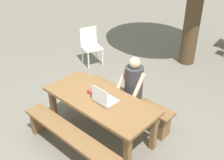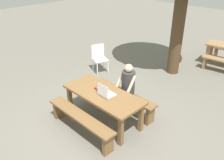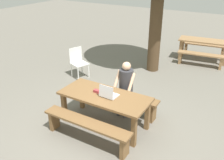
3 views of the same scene
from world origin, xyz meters
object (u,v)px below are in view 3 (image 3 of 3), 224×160
Objects in this scene: picnic_table_front at (105,99)px; plastic_chair at (78,62)px; small_pouch at (97,91)px; person_seated at (125,84)px; laptop at (108,94)px; picnic_table_mid at (204,44)px.

plastic_chair reaches higher than picnic_table_front.
picnic_table_front is 2.73m from plastic_chair.
small_pouch is at bearing 176.17° from picnic_table_front.
small_pouch is 0.71m from person_seated.
laptop is 0.66m from person_seated.
small_pouch reaches higher than picnic_table_mid.
plastic_chair is at bearing 136.89° from small_pouch.
plastic_chair is at bearing 153.04° from person_seated.
small_pouch is 0.10× the size of person_seated.
plastic_chair is at bearing 139.59° from picnic_table_front.
laptop is 0.19× the size of picnic_table_mid.
laptop is 2.84m from plastic_chair.
picnic_table_mid is at bearing -21.31° from plastic_chair.
plastic_chair is (-2.23, 1.13, -0.27)m from person_seated.
person_seated is (0.36, 0.62, -0.01)m from small_pouch.
small_pouch is at bearing -113.11° from plastic_chair.
laptop is 2.58× the size of small_pouch.
picnic_table_front is 5.61× the size of laptop.
person_seated is 1.41× the size of plastic_chair.
picnic_table_front is at bearing -106.53° from picnic_table_mid.
picnic_table_mid is (2.98, 3.39, 0.14)m from plastic_chair.
picnic_table_mid is at bearing 80.04° from picnic_table_front.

